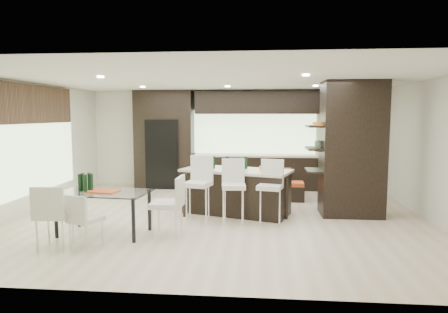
# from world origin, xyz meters

# --- Properties ---
(ground) EXTENTS (8.00, 8.00, 0.00)m
(ground) POSITION_xyz_m (0.00, 0.00, 0.00)
(ground) COLOR beige
(ground) RESTS_ON ground
(back_wall) EXTENTS (8.00, 0.02, 2.70)m
(back_wall) POSITION_xyz_m (0.00, 3.50, 1.35)
(back_wall) COLOR silver
(back_wall) RESTS_ON ground
(left_wall) EXTENTS (0.02, 7.00, 2.70)m
(left_wall) POSITION_xyz_m (-4.00, 0.00, 1.35)
(left_wall) COLOR silver
(left_wall) RESTS_ON ground
(right_wall) EXTENTS (0.02, 7.00, 2.70)m
(right_wall) POSITION_xyz_m (4.00, 0.00, 1.35)
(right_wall) COLOR silver
(right_wall) RESTS_ON ground
(ceiling) EXTENTS (8.00, 7.00, 0.02)m
(ceiling) POSITION_xyz_m (0.00, 0.00, 2.70)
(ceiling) COLOR white
(ceiling) RESTS_ON ground
(window_left) EXTENTS (0.04, 3.20, 1.90)m
(window_left) POSITION_xyz_m (-3.96, 0.20, 1.35)
(window_left) COLOR #B2D199
(window_left) RESTS_ON left_wall
(window_back) EXTENTS (3.40, 0.04, 1.20)m
(window_back) POSITION_xyz_m (0.60, 3.46, 1.55)
(window_back) COLOR #B2D199
(window_back) RESTS_ON back_wall
(stone_accent) EXTENTS (0.08, 3.00, 0.80)m
(stone_accent) POSITION_xyz_m (-3.93, 0.20, 2.25)
(stone_accent) COLOR brown
(stone_accent) RESTS_ON left_wall
(ceiling_spots) EXTENTS (4.00, 3.00, 0.02)m
(ceiling_spots) POSITION_xyz_m (0.00, 0.25, 2.68)
(ceiling_spots) COLOR white
(ceiling_spots) RESTS_ON ceiling
(back_cabinetry) EXTENTS (6.80, 0.68, 2.70)m
(back_cabinetry) POSITION_xyz_m (0.50, 3.17, 1.35)
(back_cabinetry) COLOR black
(back_cabinetry) RESTS_ON ground
(refrigerator) EXTENTS (0.90, 0.68, 1.90)m
(refrigerator) POSITION_xyz_m (-1.90, 3.12, 0.95)
(refrigerator) COLOR black
(refrigerator) RESTS_ON ground
(partition_column) EXTENTS (1.20, 0.80, 2.70)m
(partition_column) POSITION_xyz_m (2.60, 0.40, 1.35)
(partition_column) COLOR black
(partition_column) RESTS_ON ground
(kitchen_island) EXTENTS (2.38, 1.57, 0.91)m
(kitchen_island) POSITION_xyz_m (0.27, 0.32, 0.46)
(kitchen_island) COLOR black
(kitchen_island) RESTS_ON ground
(stool_left) EXTENTS (0.55, 0.55, 1.02)m
(stool_left) POSITION_xyz_m (-0.40, -0.48, 0.51)
(stool_left) COLOR silver
(stool_left) RESTS_ON ground
(stool_mid) EXTENTS (0.47, 0.47, 0.97)m
(stool_mid) POSITION_xyz_m (0.27, -0.47, 0.49)
(stool_mid) COLOR silver
(stool_mid) RESTS_ON ground
(stool_right) EXTENTS (0.52, 0.52, 0.97)m
(stool_right) POSITION_xyz_m (0.95, -0.46, 0.49)
(stool_right) COLOR silver
(stool_right) RESTS_ON ground
(bench) EXTENTS (1.18, 0.47, 0.45)m
(bench) POSITION_xyz_m (1.22, 1.65, 0.23)
(bench) COLOR black
(bench) RESTS_ON ground
(floor_vase) EXTENTS (0.50, 0.50, 1.33)m
(floor_vase) POSITION_xyz_m (2.30, 0.83, 0.66)
(floor_vase) COLOR #47543C
(floor_vase) RESTS_ON ground
(dining_table) EXTENTS (1.59, 0.99, 0.73)m
(dining_table) POSITION_xyz_m (-1.88, -1.33, 0.37)
(dining_table) COLOR white
(dining_table) RESTS_ON ground
(chair_near) EXTENTS (0.54, 0.54, 0.78)m
(chair_near) POSITION_xyz_m (-1.88, -2.05, 0.39)
(chair_near) COLOR silver
(chair_near) RESTS_ON ground
(chair_far) EXTENTS (0.53, 0.53, 0.91)m
(chair_far) POSITION_xyz_m (-2.35, -2.08, 0.45)
(chair_far) COLOR silver
(chair_far) RESTS_ON ground
(chair_end) EXTENTS (0.52, 0.52, 0.93)m
(chair_end) POSITION_xyz_m (-0.79, -1.33, 0.47)
(chair_end) COLOR silver
(chair_end) RESTS_ON ground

